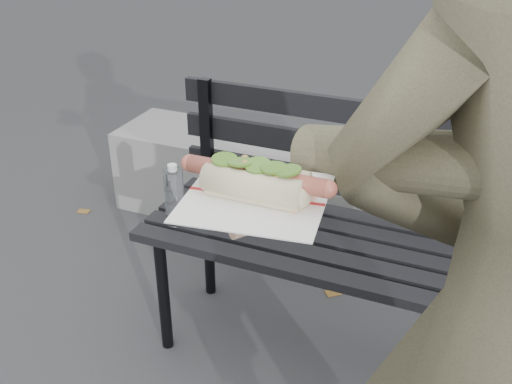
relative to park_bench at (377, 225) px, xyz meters
The scene contains 3 objects.
park_bench is the anchor object (origin of this frame).
concrete_block 1.12m from the park_bench, 137.76° to the left, with size 1.20×0.40×0.40m, color slate.
held_hotdog 1.10m from the park_bench, 78.18° to the right, with size 0.62×0.32×0.20m.
Camera 1 is at (0.18, -0.70, 1.49)m, focal length 42.00 mm.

